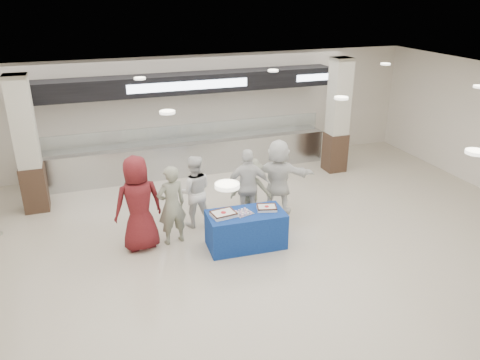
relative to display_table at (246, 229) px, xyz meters
name	(u,v)px	position (x,y,z in m)	size (l,w,h in m)	color
ground	(257,271)	(-0.13, -0.96, -0.38)	(14.00, 14.00, 0.00)	beige
serving_line	(188,133)	(-0.12, 4.44, 0.78)	(8.70, 0.85, 2.80)	#B6B9BD
column_left	(27,148)	(-4.13, 3.24, 1.15)	(0.55, 0.55, 3.20)	#342217
column_right	(338,119)	(3.87, 3.24, 1.15)	(0.55, 0.55, 3.20)	#342217
display_table	(246,229)	(0.00, 0.00, 0.00)	(1.55, 0.78, 0.75)	navy
sheet_cake_left	(223,214)	(-0.46, 0.02, 0.42)	(0.51, 0.42, 0.10)	white
sheet_cake_right	(267,207)	(0.45, 0.02, 0.42)	(0.45, 0.39, 0.09)	white
cupcake_tray	(244,212)	(-0.06, -0.02, 0.40)	(0.41, 0.35, 0.06)	#B0B0B5
civilian_maroon	(138,204)	(-2.02, 0.64, 0.61)	(0.96, 0.62, 1.96)	maroon
soldier_a	(172,205)	(-1.37, 0.64, 0.47)	(0.62, 0.40, 1.69)	gray
chef_tall	(194,191)	(-0.76, 1.24, 0.44)	(0.79, 0.62, 1.63)	white
chef_short	(248,186)	(0.42, 1.02, 0.48)	(1.00, 0.42, 1.71)	white
soldier_b	(251,189)	(0.54, 1.17, 0.35)	(0.93, 0.54, 1.44)	gray
civilian_white	(278,177)	(1.21, 1.21, 0.52)	(1.66, 0.53, 1.79)	white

